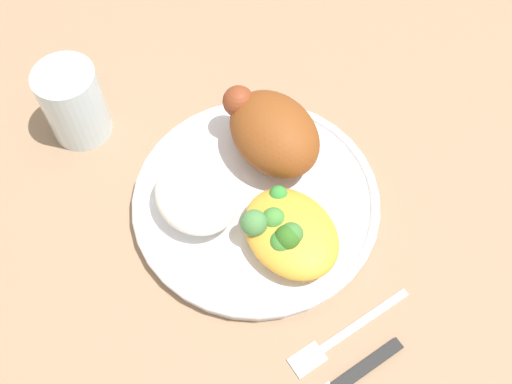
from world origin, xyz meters
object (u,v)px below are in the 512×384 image
Objects in this scene: mac_cheese_with_broccoli at (289,231)px; fork at (344,334)px; roasted_chicken at (272,131)px; water_glass at (74,103)px; plate at (256,201)px; rice_pile at (197,195)px.

mac_cheese_with_broccoli is 0.79× the size of fork.
water_glass is (0.17, 0.16, -0.01)m from roasted_chicken.
plate is at bearing -1.08° from mac_cheese_with_broccoli.
plate is 2.17× the size of roasted_chicken.
rice_pile is 0.69× the size of fork.
rice_pile is at bearing 12.66° from fork.
plate is 0.08m from roasted_chicken.
roasted_chicken is 0.88× the size of fork.
fork is 1.50× the size of water_glass.
plate is at bearing -152.18° from water_glass.
water_glass is at bearing 43.66° from roasted_chicken.
mac_cheese_with_broccoli is at bearing 178.92° from plate.
plate is 0.24m from water_glass.
mac_cheese_with_broccoli is 1.18× the size of water_glass.
roasted_chicken is at bearing -82.95° from rice_pile.
roasted_chicken is at bearing -50.69° from plate.
fork is (-0.20, -0.04, -0.04)m from rice_pile.
roasted_chicken reaches higher than rice_pile.
roasted_chicken is 1.27× the size of rice_pile.
rice_pile is at bearing 97.05° from roasted_chicken.
water_glass is at bearing 16.36° from rice_pile.
fork is at bearing -165.56° from water_glass.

